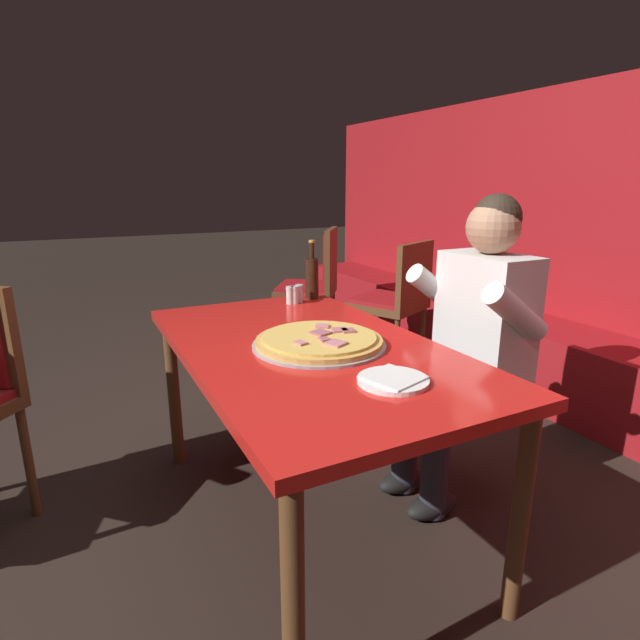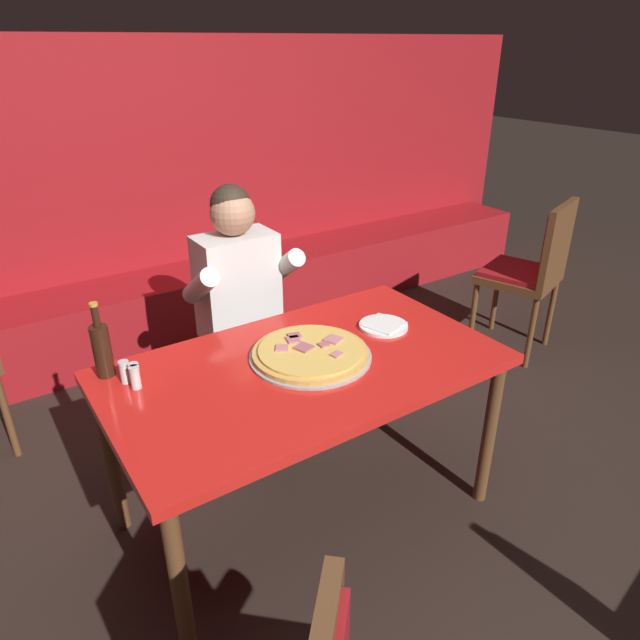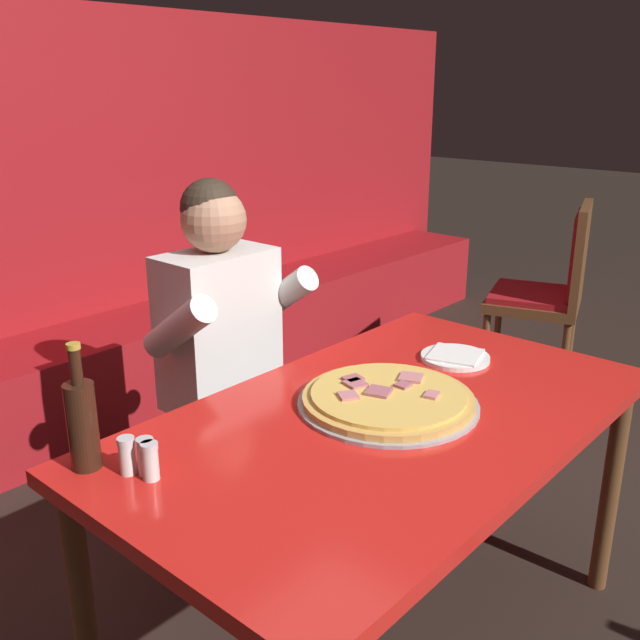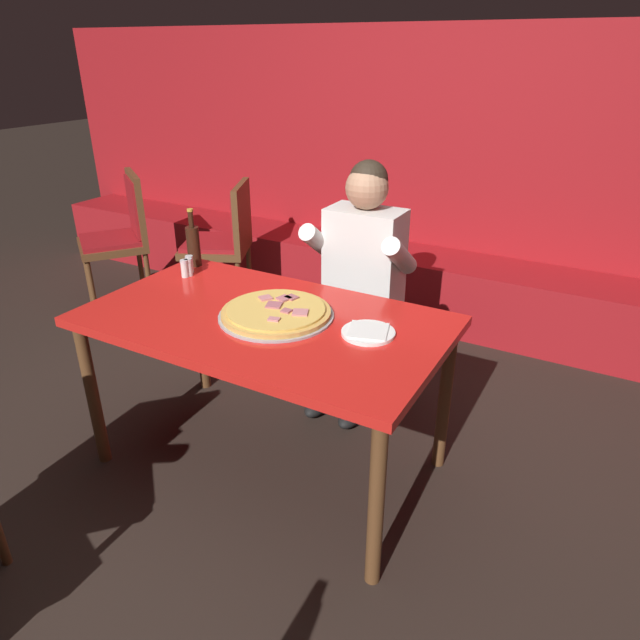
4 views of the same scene
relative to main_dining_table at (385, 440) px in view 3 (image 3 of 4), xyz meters
name	(u,v)px [view 3 (image 3 of 4)]	position (x,y,z in m)	size (l,w,h in m)	color
booth_bench	(45,397)	(0.00, 1.86, -0.45)	(6.46, 0.48, 0.46)	maroon
main_dining_table	(385,440)	(0.00, 0.00, 0.00)	(1.50, 0.86, 0.75)	brown
pizza	(388,399)	(0.04, 0.03, 0.09)	(0.48, 0.48, 0.05)	#9E9EA3
plate_white_paper	(455,357)	(0.44, 0.07, 0.08)	(0.21, 0.21, 0.02)	white
beer_bottle	(82,422)	(-0.65, 0.34, 0.19)	(0.07, 0.07, 0.29)	black
shaker_parmesan	(127,457)	(-0.61, 0.25, 0.11)	(0.04, 0.04, 0.09)	silver
shaker_oregano	(146,458)	(-0.58, 0.21, 0.11)	(0.04, 0.04, 0.09)	silver
shaker_black_pepper	(150,463)	(-0.59, 0.19, 0.11)	(0.04, 0.04, 0.09)	silver
diner_seated_blue_shirt	(237,355)	(0.10, 0.68, 0.03)	(0.53, 0.53, 1.27)	black
dining_chair_by_booth	(551,286)	(1.96, 0.43, -0.08)	(0.56, 0.56, 1.01)	brown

